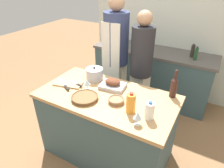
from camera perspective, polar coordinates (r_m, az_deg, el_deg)
ground_plane at (r=2.75m, az=-1.30°, el=-18.60°), size 12.00×12.00×0.00m
kitchen_island at (r=2.44m, az=-1.42°, el=-11.78°), size 1.51×0.80×0.87m
back_counter at (r=3.61m, az=11.12°, el=2.76°), size 2.03×0.60×0.90m
back_wall at (r=3.65m, az=14.36°, el=16.58°), size 2.53×0.10×2.55m
roasting_pan at (r=2.29m, az=0.20°, el=-0.13°), size 0.30×0.24×0.11m
wicker_basket at (r=2.12m, az=-7.79°, el=-3.81°), size 0.29×0.29×0.04m
cutting_board at (r=2.43m, az=-12.36°, el=0.12°), size 0.36×0.24×0.02m
stock_pot at (r=2.47m, az=-5.04°, el=2.88°), size 0.21×0.21×0.17m
mixing_bowl at (r=2.05m, az=1.17°, el=-4.65°), size 0.17×0.17×0.05m
juice_jug at (r=1.89m, az=5.43°, el=-5.48°), size 0.09×0.09×0.22m
milk_jug at (r=1.84m, az=10.71°, el=-7.52°), size 0.08×0.08×0.19m
wine_bottle_green at (r=2.19m, az=17.26°, el=-0.68°), size 0.07×0.07×0.31m
wine_glass_left at (r=1.75m, az=7.34°, el=-8.98°), size 0.08×0.08×0.13m
wine_glass_right at (r=2.25m, az=-7.14°, el=0.47°), size 0.08×0.08×0.13m
knife_chef at (r=2.40m, az=-13.47°, el=-0.15°), size 0.27×0.17×0.01m
knife_paring at (r=2.39m, az=-10.22°, el=0.13°), size 0.22×0.06×0.01m
condiment_bottle_tall at (r=3.69m, az=2.25°, el=12.59°), size 0.06×0.06×0.15m
condiment_bottle_short at (r=3.28m, az=22.03°, el=8.72°), size 0.06×0.06×0.21m
condiment_bottle_extra at (r=3.19m, az=22.88°, el=7.96°), size 0.05×0.05×0.21m
person_cook_aproned at (r=2.91m, az=1.12°, el=8.49°), size 0.35×0.35×1.80m
person_cook_guest at (r=2.75m, az=8.29°, el=5.16°), size 0.30×0.30×1.65m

